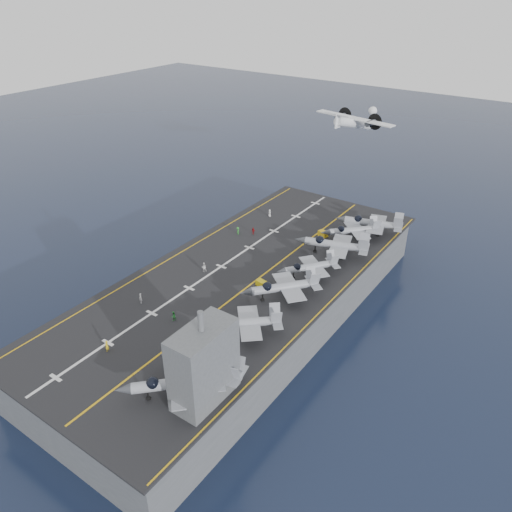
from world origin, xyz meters
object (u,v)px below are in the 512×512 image
Objects in this scene: tow_cart_a at (188,339)px; transport_plane at (354,123)px; island_superstructure at (203,357)px; fighter_jet_0 at (177,382)px.

tow_cart_a is 88.11m from transport_plane.
fighter_jet_0 is at bearing -147.01° from island_superstructure.
island_superstructure is 14.55m from tow_cart_a.
transport_plane is at bearing 101.51° from fighter_jet_0.
tow_cart_a is (-10.25, 7.72, -6.86)m from island_superstructure.
island_superstructure is 6.68× the size of tow_cart_a.
fighter_jet_0 is at bearing -78.49° from transport_plane.
fighter_jet_0 is 12.24m from tow_cart_a.
tow_cart_a is 0.08× the size of transport_plane.
island_superstructure is at bearing -37.00° from tow_cart_a.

